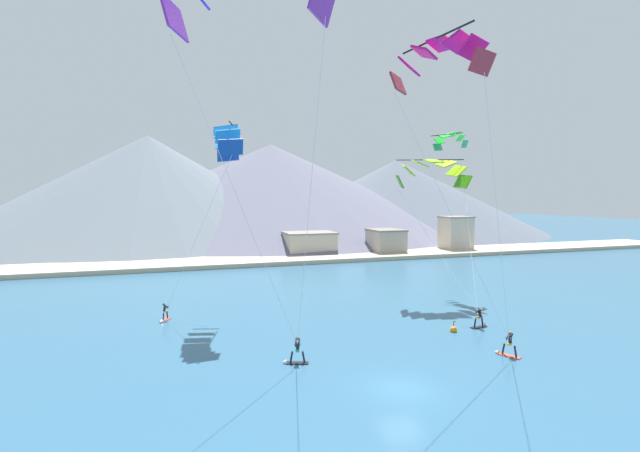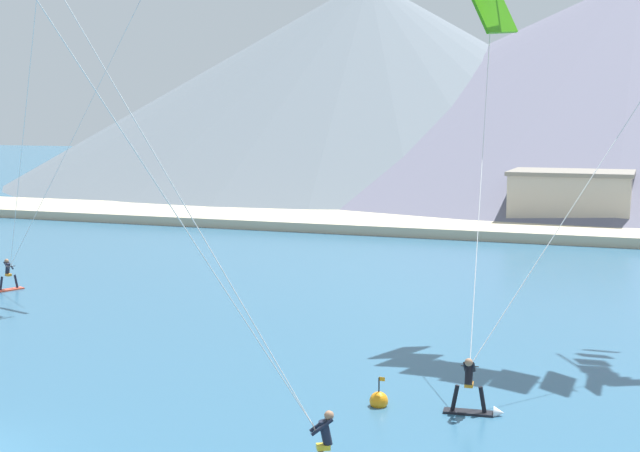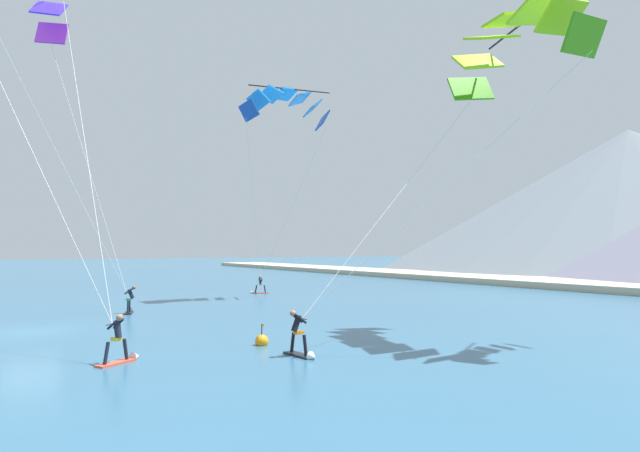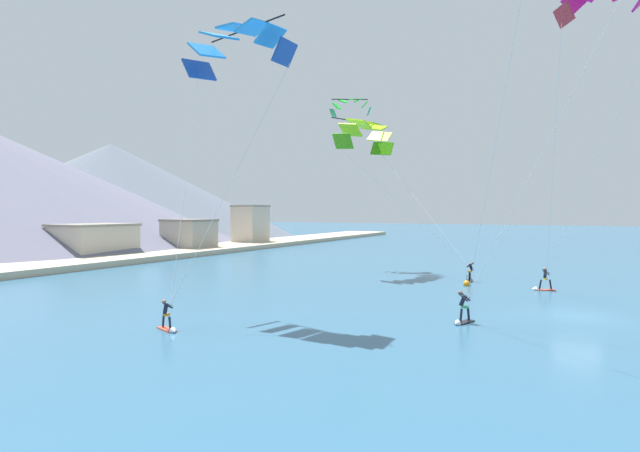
{
  "view_description": "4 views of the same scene",
  "coord_description": "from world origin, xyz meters",
  "px_view_note": "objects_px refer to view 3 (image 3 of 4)",
  "views": [
    {
      "loc": [
        -11.64,
        -21.02,
        10.88
      ],
      "look_at": [
        0.78,
        17.7,
        8.11
      ],
      "focal_mm": 24.0,
      "sensor_mm": 36.0,
      "label": 1
    },
    {
      "loc": [
        16.42,
        -16.67,
        8.57
      ],
      "look_at": [
        3.83,
        16.72,
        4.17
      ],
      "focal_mm": 50.0,
      "sensor_mm": 36.0,
      "label": 2
    },
    {
      "loc": [
        28.04,
        -1.15,
        3.98
      ],
      "look_at": [
        -2.93,
        18.33,
        5.7
      ],
      "focal_mm": 28.0,
      "sensor_mm": 36.0,
      "label": 3
    },
    {
      "loc": [
        -32.0,
        0.0,
        6.03
      ],
      "look_at": [
        3.15,
        18.26,
        4.84
      ],
      "focal_mm": 28.0,
      "sensor_mm": 36.0,
      "label": 4
    }
  ],
  "objects_px": {
    "parafoil_kite_near_trail": "(286,104)",
    "race_marker_buoy": "(262,341)",
    "kitesurfer_near_lead": "(301,341)",
    "kitesurfer_far_left": "(121,347)",
    "kitesurfer_near_trail": "(258,288)",
    "kitesurfer_mid_center": "(130,304)",
    "parafoil_kite_near_lead": "(515,41)"
  },
  "relations": [
    {
      "from": "parafoil_kite_near_trail",
      "to": "race_marker_buoy",
      "type": "relative_size",
      "value": 15.55
    },
    {
      "from": "kitesurfer_near_trail",
      "to": "kitesurfer_mid_center",
      "type": "height_order",
      "value": "kitesurfer_mid_center"
    },
    {
      "from": "kitesurfer_near_trail",
      "to": "race_marker_buoy",
      "type": "bearing_deg",
      "value": -24.7
    },
    {
      "from": "kitesurfer_mid_center",
      "to": "race_marker_buoy",
      "type": "height_order",
      "value": "kitesurfer_mid_center"
    },
    {
      "from": "kitesurfer_far_left",
      "to": "parafoil_kite_near_trail",
      "type": "relative_size",
      "value": 0.11
    },
    {
      "from": "race_marker_buoy",
      "to": "parafoil_kite_near_lead",
      "type": "bearing_deg",
      "value": 66.75
    },
    {
      "from": "parafoil_kite_near_trail",
      "to": "race_marker_buoy",
      "type": "distance_m",
      "value": 25.2
    },
    {
      "from": "kitesurfer_far_left",
      "to": "parafoil_kite_near_lead",
      "type": "xyz_separation_m",
      "value": [
        4.3,
        16.29,
        13.12
      ]
    },
    {
      "from": "parafoil_kite_near_lead",
      "to": "parafoil_kite_near_trail",
      "type": "relative_size",
      "value": 0.86
    },
    {
      "from": "kitesurfer_near_trail",
      "to": "kitesurfer_near_lead",
      "type": "bearing_deg",
      "value": -21.71
    },
    {
      "from": "kitesurfer_mid_center",
      "to": "race_marker_buoy",
      "type": "xyz_separation_m",
      "value": [
        13.9,
        2.47,
        -0.4
      ]
    },
    {
      "from": "kitesurfer_near_lead",
      "to": "parafoil_kite_near_trail",
      "type": "xyz_separation_m",
      "value": [
        -19.64,
        9.89,
        15.39
      ]
    },
    {
      "from": "kitesurfer_near_lead",
      "to": "parafoil_kite_near_lead",
      "type": "distance_m",
      "value": 16.86
    },
    {
      "from": "kitesurfer_near_lead",
      "to": "parafoil_kite_near_lead",
      "type": "xyz_separation_m",
      "value": [
        1.76,
        10.44,
        13.11
      ]
    },
    {
      "from": "kitesurfer_near_trail",
      "to": "parafoil_kite_near_lead",
      "type": "xyz_separation_m",
      "value": [
        27.03,
        0.38,
        13.24
      ]
    },
    {
      "from": "kitesurfer_near_lead",
      "to": "kitesurfer_far_left",
      "type": "bearing_deg",
      "value": -113.43
    },
    {
      "from": "kitesurfer_near_trail",
      "to": "kitesurfer_mid_center",
      "type": "xyz_separation_m",
      "value": [
        8.53,
        -12.78,
        0.12
      ]
    },
    {
      "from": "parafoil_kite_near_trail",
      "to": "parafoil_kite_near_lead",
      "type": "bearing_deg",
      "value": 1.49
    },
    {
      "from": "kitesurfer_near_lead",
      "to": "kitesurfer_near_trail",
      "type": "xyz_separation_m",
      "value": [
        -25.27,
        10.06,
        -0.12
      ]
    },
    {
      "from": "kitesurfer_far_left",
      "to": "parafoil_kite_near_trail",
      "type": "bearing_deg",
      "value": 137.41
    },
    {
      "from": "kitesurfer_mid_center",
      "to": "parafoil_kite_near_lead",
      "type": "bearing_deg",
      "value": 35.44
    },
    {
      "from": "kitesurfer_near_trail",
      "to": "kitesurfer_far_left",
      "type": "xyz_separation_m",
      "value": [
        22.73,
        -15.9,
        0.11
      ]
    },
    {
      "from": "parafoil_kite_near_lead",
      "to": "parafoil_kite_near_trail",
      "type": "bearing_deg",
      "value": -178.51
    },
    {
      "from": "kitesurfer_far_left",
      "to": "parafoil_kite_near_lead",
      "type": "relative_size",
      "value": 0.13
    },
    {
      "from": "kitesurfer_far_left",
      "to": "parafoil_kite_near_trail",
      "type": "distance_m",
      "value": 27.88
    },
    {
      "from": "parafoil_kite_near_trail",
      "to": "kitesurfer_mid_center",
      "type": "bearing_deg",
      "value": -77.01
    },
    {
      "from": "kitesurfer_near_trail",
      "to": "parafoil_kite_near_trail",
      "type": "relative_size",
      "value": 0.11
    },
    {
      "from": "kitesurfer_near_lead",
      "to": "kitesurfer_far_left",
      "type": "distance_m",
      "value": 6.37
    },
    {
      "from": "kitesurfer_near_trail",
      "to": "parafoil_kite_near_lead",
      "type": "height_order",
      "value": "parafoil_kite_near_lead"
    },
    {
      "from": "kitesurfer_mid_center",
      "to": "parafoil_kite_near_lead",
      "type": "height_order",
      "value": "parafoil_kite_near_lead"
    },
    {
      "from": "kitesurfer_near_trail",
      "to": "kitesurfer_far_left",
      "type": "relative_size",
      "value": 0.98
    },
    {
      "from": "parafoil_kite_near_lead",
      "to": "race_marker_buoy",
      "type": "relative_size",
      "value": 13.33
    }
  ]
}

